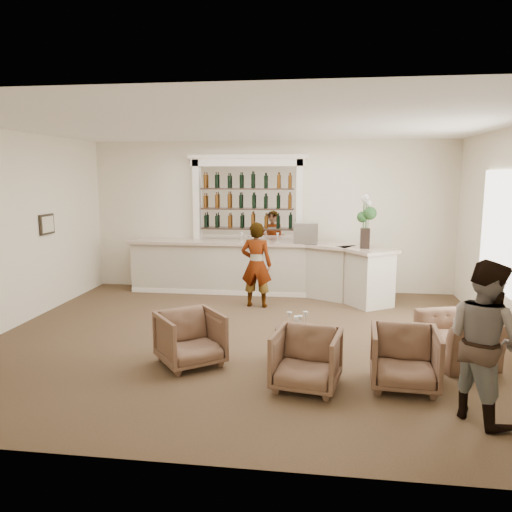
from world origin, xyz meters
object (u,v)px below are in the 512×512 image
at_px(armchair_center, 306,359).
at_px(armchair_far, 460,339).
at_px(bar_counter, 260,268).
at_px(cocktail_table, 298,345).
at_px(guest, 484,341).
at_px(espresso_machine, 305,233).
at_px(armchair_left, 190,338).
at_px(armchair_right, 405,358).
at_px(flower_vase, 366,218).
at_px(sommelier, 256,265).

distance_m(armchair_center, armchair_far, 2.36).
bearing_deg(bar_counter, cocktail_table, -75.30).
relative_size(guest, espresso_machine, 3.47).
bearing_deg(armchair_center, armchair_left, 171.11).
distance_m(armchair_right, flower_vase, 4.17).
distance_m(cocktail_table, guest, 2.48).
distance_m(armchair_left, armchair_far, 3.72).
bearing_deg(flower_vase, armchair_center, -103.39).
xyz_separation_m(guest, armchair_center, (-1.86, 0.51, -0.50)).
xyz_separation_m(armchair_far, espresso_machine, (-2.28, 3.56, 1.03)).
height_order(armchair_center, armchair_far, armchair_center).
xyz_separation_m(armchair_left, armchair_right, (2.78, -0.37, 0.00)).
xyz_separation_m(sommelier, armchair_left, (-0.48, -3.14, -0.47)).
relative_size(armchair_far, flower_vase, 0.97).
bearing_deg(guest, armchair_far, -40.79).
distance_m(sommelier, flower_vase, 2.32).
xyz_separation_m(sommelier, flower_vase, (2.09, 0.43, 0.89)).
bearing_deg(espresso_machine, cocktail_table, -93.56).
bearing_deg(armchair_left, armchair_far, -28.92).
bearing_deg(armchair_left, bar_counter, 46.29).
distance_m(cocktail_table, armchair_right, 1.48).
bearing_deg(armchair_center, armchair_far, 38.38).
relative_size(bar_counter, guest, 3.33).
xyz_separation_m(guest, armchair_far, (0.22, 1.64, -0.53)).
bearing_deg(armchair_center, armchair_right, 18.33).
height_order(armchair_right, armchair_far, armchair_right).
height_order(bar_counter, armchair_right, bar_counter).
relative_size(bar_counter, cocktail_table, 9.07).
relative_size(bar_counter, flower_vase, 5.48).
height_order(armchair_left, espresso_machine, espresso_machine).
distance_m(guest, armchair_far, 1.74).
bearing_deg(guest, armchair_right, 11.21).
bearing_deg(sommelier, armchair_far, 145.60).
height_order(sommelier, armchair_right, sommelier).
height_order(sommelier, espresso_machine, sommelier).
height_order(sommelier, armchair_far, sommelier).
bearing_deg(sommelier, guest, 129.65).
xyz_separation_m(cocktail_table, armchair_far, (2.22, 0.32, 0.08)).
distance_m(bar_counter, guest, 6.04).
distance_m(sommelier, armchair_far, 4.12).
bearing_deg(armchair_center, bar_counter, 113.90).
relative_size(bar_counter, armchair_left, 7.04).
relative_size(armchair_far, espresso_machine, 2.05).
bearing_deg(armchair_center, guest, -5.54).
distance_m(guest, armchair_left, 3.64).
distance_m(bar_counter, espresso_machine, 1.25).
xyz_separation_m(bar_counter, guest, (3.03, -5.22, 0.29)).
height_order(armchair_center, espresso_machine, espresso_machine).
height_order(cocktail_table, sommelier, sommelier).
height_order(cocktail_table, armchair_left, armchair_left).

